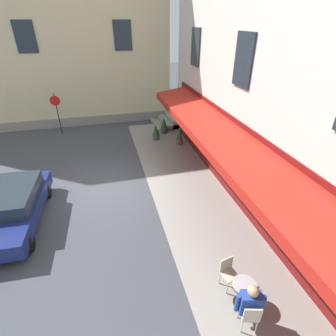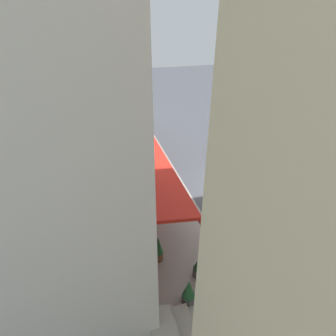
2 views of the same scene
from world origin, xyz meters
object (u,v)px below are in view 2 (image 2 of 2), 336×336
(seated_companion_in_blue, at_px, (141,133))
(parked_car_navy, at_px, (264,156))
(potted_plant_under_sign, at_px, (189,293))
(cafe_table_near_entrance, at_px, (141,139))
(potted_plant_entrance_right, at_px, (199,266))
(cafe_table_mid_terrace, at_px, (135,116))
(seated_patron_in_olive, at_px, (140,113))
(potted_plant_mid_terrace, at_px, (158,249))
(cafe_chair_cream_facing_street, at_px, (143,115))
(cafe_chair_cream_kerbside, at_px, (128,114))
(cafe_chair_cream_corner_left, at_px, (141,134))
(cafe_chair_cream_under_awning, at_px, (144,141))

(seated_companion_in_blue, xyz_separation_m, parked_car_navy, (5.24, 6.21, 0.00))
(potted_plant_under_sign, bearing_deg, cafe_table_near_entrance, 176.13)
(potted_plant_entrance_right, bearing_deg, cafe_table_mid_terrace, 178.09)
(seated_patron_in_olive, xyz_separation_m, potted_plant_entrance_right, (15.47, -0.93, -0.25))
(cafe_table_mid_terrace, distance_m, parked_car_navy, 11.22)
(seated_companion_in_blue, height_order, potted_plant_mid_terrace, seated_companion_in_blue)
(seated_companion_in_blue, bearing_deg, potted_plant_mid_terrace, -7.63)
(cafe_table_near_entrance, xyz_separation_m, potted_plant_entrance_right, (10.82, -0.09, -0.04))
(cafe_table_near_entrance, bearing_deg, cafe_chair_cream_facing_street, 167.18)
(potted_plant_under_sign, xyz_separation_m, parked_car_navy, (-6.84, 7.11, 0.20))
(seated_companion_in_blue, distance_m, parked_car_navy, 8.12)
(cafe_table_near_entrance, height_order, cafe_chair_cream_kerbside, cafe_chair_cream_kerbside)
(cafe_chair_cream_facing_street, height_order, potted_plant_entrance_right, potted_plant_entrance_right)
(potted_plant_under_sign, bearing_deg, cafe_chair_cream_corner_left, 175.55)
(cafe_chair_cream_kerbside, xyz_separation_m, seated_patron_in_olive, (0.44, 0.92, 0.15))
(parked_car_navy, bearing_deg, potted_plant_entrance_right, -47.00)
(potted_plant_mid_terrace, xyz_separation_m, potted_plant_under_sign, (1.91, 0.46, -0.04))
(seated_companion_in_blue, distance_m, potted_plant_entrance_right, 11.22)
(potted_plant_entrance_right, bearing_deg, cafe_chair_cream_corner_left, 178.70)
(cafe_table_mid_terrace, relative_size, potted_plant_under_sign, 0.72)
(cafe_chair_cream_corner_left, height_order, cafe_chair_cream_under_awning, same)
(cafe_table_near_entrance, distance_m, potted_plant_mid_terrace, 9.84)
(cafe_table_near_entrance, bearing_deg, seated_companion_in_blue, 164.60)
(seated_patron_in_olive, bearing_deg, cafe_chair_cream_corner_left, -9.42)
(cafe_chair_cream_kerbside, bearing_deg, cafe_chair_cream_under_awning, 2.05)
(cafe_table_mid_terrace, bearing_deg, potted_plant_entrance_right, -1.91)
(seated_companion_in_blue, bearing_deg, potted_plant_entrance_right, -1.03)
(cafe_table_mid_terrace, height_order, seated_companion_in_blue, seated_companion_in_blue)
(cafe_table_near_entrance, distance_m, seated_companion_in_blue, 0.47)
(cafe_chair_cream_under_awning, xyz_separation_m, potted_plant_mid_terrace, (9.14, -1.38, -0.00))
(cafe_chair_cream_corner_left, bearing_deg, cafe_table_near_entrance, -15.40)
(cafe_chair_cream_facing_street, xyz_separation_m, seated_patron_in_olive, (-0.03, -0.21, 0.15))
(cafe_chair_cream_kerbside, xyz_separation_m, parked_car_navy, (9.93, 6.40, 0.16))
(potted_plant_mid_terrace, distance_m, potted_plant_under_sign, 1.97)
(cafe_chair_cream_corner_left, relative_size, potted_plant_mid_terrace, 0.81)
(cafe_chair_cream_corner_left, distance_m, parked_car_navy, 8.22)
(potted_plant_mid_terrace, bearing_deg, cafe_chair_cream_kerbside, 175.48)
(cafe_chair_cream_facing_street, distance_m, seated_patron_in_olive, 0.26)
(cafe_table_mid_terrace, relative_size, cafe_chair_cream_facing_street, 0.82)
(cafe_chair_cream_facing_street, distance_m, potted_plant_entrance_right, 15.48)
(cafe_chair_cream_corner_left, height_order, potted_plant_mid_terrace, potted_plant_mid_terrace)
(parked_car_navy, bearing_deg, seated_patron_in_olive, -149.97)
(cafe_chair_cream_under_awning, bearing_deg, cafe_chair_cream_kerbside, -177.95)
(cafe_table_mid_terrace, relative_size, seated_companion_in_blue, 0.56)
(seated_companion_in_blue, bearing_deg, parked_car_navy, 49.87)
(seated_patron_in_olive, distance_m, parked_car_navy, 10.96)
(potted_plant_entrance_right, bearing_deg, seated_companion_in_blue, 178.97)
(potted_plant_mid_terrace, bearing_deg, seated_patron_in_olive, 171.75)
(cafe_chair_cream_facing_street, xyz_separation_m, potted_plant_mid_terrace, (14.39, -2.30, -0.00))
(cafe_chair_cream_facing_street, relative_size, potted_plant_entrance_right, 0.98)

